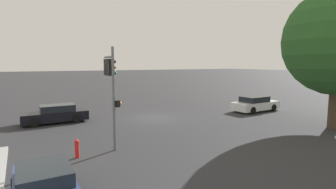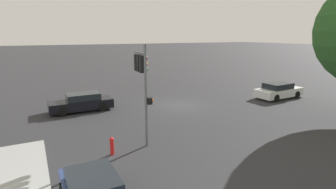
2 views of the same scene
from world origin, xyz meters
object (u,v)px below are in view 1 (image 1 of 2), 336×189
Objects in this scene: parked_car_0 at (45,187)px; fire_hydrant at (77,148)px; crossing_car_0 at (56,114)px; traffic_signal at (111,76)px; crossing_car_1 at (255,104)px.

parked_car_0 is 4.43× the size of fire_hydrant.
crossing_car_0 is at bearing -90.41° from fire_hydrant.
parked_car_0 is (3.78, 4.78, -3.27)m from traffic_signal.
fire_hydrant is (-1.73, -3.94, -0.12)m from parked_car_0.
fire_hydrant is (2.05, 0.84, -3.39)m from traffic_signal.
crossing_car_1 reaches higher than parked_car_0.
parked_car_0 is at bearing -123.80° from traffic_signal.
crossing_car_0 is 1.16× the size of parked_car_0.
fire_hydrant is at bearing -153.15° from traffic_signal.
traffic_signal is at bearing -168.26° from crossing_car_1.
crossing_car_0 reaches higher than parked_car_0.
traffic_signal is 1.13× the size of crossing_car_1.
crossing_car_1 reaches higher than crossing_car_0.
parked_car_0 is at bearing 66.33° from fire_hydrant.
fire_hydrant is (0.06, 8.69, -0.18)m from crossing_car_0.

